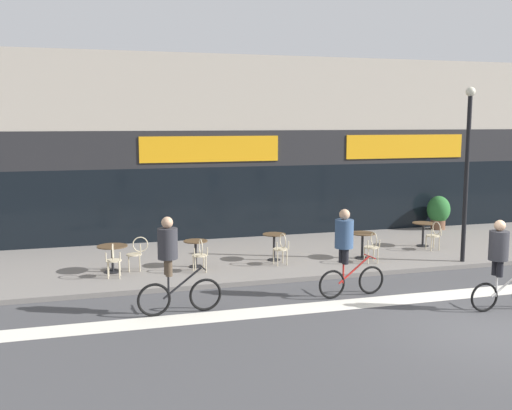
# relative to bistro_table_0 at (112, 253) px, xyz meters

# --- Properties ---
(ground_plane) EXTENTS (120.00, 120.00, 0.00)m
(ground_plane) POSITION_rel_bistro_table_0_xyz_m (6.97, -6.35, -0.63)
(ground_plane) COLOR #424244
(sidewalk_slab) EXTENTS (40.00, 5.50, 0.12)m
(sidewalk_slab) POSITION_rel_bistro_table_0_xyz_m (6.97, 0.90, -0.57)
(sidewalk_slab) COLOR slate
(sidewalk_slab) RESTS_ON ground
(storefront_facade) EXTENTS (40.00, 4.06, 6.19)m
(storefront_facade) POSITION_rel_bistro_table_0_xyz_m (6.97, 5.62, 2.45)
(storefront_facade) COLOR #B2A899
(storefront_facade) RESTS_ON ground
(bike_lane_stripe) EXTENTS (36.00, 0.70, 0.01)m
(bike_lane_stripe) POSITION_rel_bistro_table_0_xyz_m (6.97, -3.91, -0.63)
(bike_lane_stripe) COLOR silver
(bike_lane_stripe) RESTS_ON ground
(bistro_table_0) EXTENTS (0.79, 0.79, 0.70)m
(bistro_table_0) POSITION_rel_bistro_table_0_xyz_m (0.00, 0.00, 0.00)
(bistro_table_0) COLOR black
(bistro_table_0) RESTS_ON sidewalk_slab
(bistro_table_1) EXTENTS (0.65, 0.65, 0.72)m
(bistro_table_1) POSITION_rel_bistro_table_0_xyz_m (2.18, -0.04, 0.00)
(bistro_table_1) COLOR black
(bistro_table_1) RESTS_ON sidewalk_slab
(bistro_table_2) EXTENTS (0.65, 0.65, 0.76)m
(bistro_table_2) POSITION_rel_bistro_table_0_xyz_m (4.45, 0.11, 0.03)
(bistro_table_2) COLOR black
(bistro_table_2) RESTS_ON sidewalk_slab
(bistro_table_3) EXTENTS (0.73, 0.73, 0.74)m
(bistro_table_3) POSITION_rel_bistro_table_0_xyz_m (6.95, -0.37, 0.02)
(bistro_table_3) COLOR black
(bistro_table_3) RESTS_ON sidewalk_slab
(bistro_table_4) EXTENTS (0.68, 0.68, 0.75)m
(bistro_table_4) POSITION_rel_bistro_table_0_xyz_m (9.54, 0.63, 0.02)
(bistro_table_4) COLOR black
(bistro_table_4) RESTS_ON sidewalk_slab
(cafe_chair_0_near) EXTENTS (0.44, 0.59, 0.90)m
(cafe_chair_0_near) POSITION_rel_bistro_table_0_xyz_m (-0.01, -0.63, 0.01)
(cafe_chair_0_near) COLOR beige
(cafe_chair_0_near) RESTS_ON sidewalk_slab
(cafe_chair_0_side) EXTENTS (0.59, 0.43, 0.90)m
(cafe_chair_0_side) POSITION_rel_bistro_table_0_xyz_m (0.63, -0.01, 0.01)
(cafe_chair_0_side) COLOR beige
(cafe_chair_0_side) RESTS_ON sidewalk_slab
(cafe_chair_1_near) EXTENTS (0.41, 0.58, 0.90)m
(cafe_chair_1_near) POSITION_rel_bistro_table_0_xyz_m (2.18, -0.66, 0.01)
(cafe_chair_1_near) COLOR beige
(cafe_chair_1_near) RESTS_ON sidewalk_slab
(cafe_chair_2_near) EXTENTS (0.43, 0.59, 0.90)m
(cafe_chair_2_near) POSITION_rel_bistro_table_0_xyz_m (4.46, -0.51, 0.01)
(cafe_chair_2_near) COLOR beige
(cafe_chair_2_near) RESTS_ON sidewalk_slab
(cafe_chair_3_near) EXTENTS (0.43, 0.59, 0.90)m
(cafe_chair_3_near) POSITION_rel_bistro_table_0_xyz_m (6.95, -0.99, 0.01)
(cafe_chair_3_near) COLOR beige
(cafe_chair_3_near) RESTS_ON sidewalk_slab
(cafe_chair_4_near) EXTENTS (0.41, 0.58, 0.90)m
(cafe_chair_4_near) POSITION_rel_bistro_table_0_xyz_m (9.54, 0.01, 0.01)
(cafe_chair_4_near) COLOR beige
(cafe_chair_4_near) RESTS_ON sidewalk_slab
(planter_pot) EXTENTS (0.82, 0.82, 1.22)m
(planter_pot) POSITION_rel_bistro_table_0_xyz_m (11.71, 3.14, 0.14)
(planter_pot) COLOR brown
(planter_pot) RESTS_ON sidewalk_slab
(lamp_post) EXTENTS (0.26, 0.26, 4.82)m
(lamp_post) POSITION_rel_bistro_table_0_xyz_m (9.50, -1.49, 2.30)
(lamp_post) COLOR black
(lamp_post) RESTS_ON sidewalk_slab
(cyclist_0) EXTENTS (1.64, 0.49, 1.97)m
(cyclist_0) POSITION_rel_bistro_table_0_xyz_m (7.77, -5.20, 0.51)
(cyclist_0) COLOR black
(cyclist_0) RESTS_ON ground
(cyclist_1) EXTENTS (1.70, 0.53, 2.06)m
(cyclist_1) POSITION_rel_bistro_table_0_xyz_m (5.05, -3.37, 0.56)
(cyclist_1) COLOR black
(cyclist_1) RESTS_ON ground
(cyclist_2) EXTENTS (1.81, 0.51, 2.08)m
(cyclist_2) POSITION_rel_bistro_table_0_xyz_m (1.04, -3.51, 0.54)
(cyclist_2) COLOR black
(cyclist_2) RESTS_ON ground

